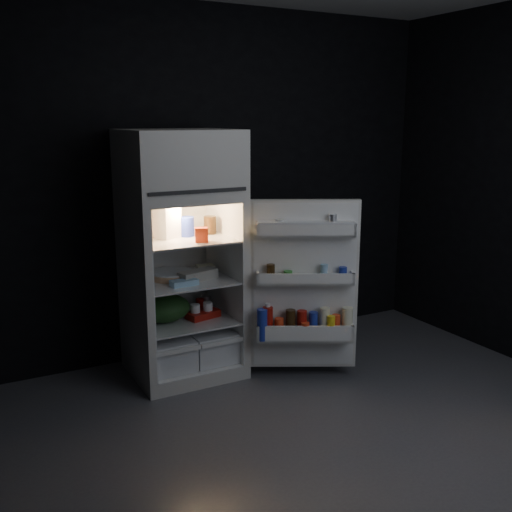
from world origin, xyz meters
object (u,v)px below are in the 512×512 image
fridge_door (304,289)px  yogurt_tray (203,314)px  refrigerator (180,246)px  milk_jug (166,221)px  egg_carton (198,275)px

fridge_door → yogurt_tray: 0.77m
refrigerator → milk_jug: size_ratio=7.42×
milk_jug → yogurt_tray: (0.22, -0.11, -0.69)m
fridge_door → egg_carton: 0.77m
refrigerator → egg_carton: (0.08, -0.13, -0.19)m
egg_carton → yogurt_tray: bearing=18.1°
refrigerator → yogurt_tray: (0.13, -0.10, -0.50)m
egg_carton → fridge_door: bearing=-48.6°
refrigerator → fridge_door: (0.71, -0.55, -0.28)m
refrigerator → yogurt_tray: bearing=-38.5°
milk_jug → yogurt_tray: size_ratio=1.01×
fridge_door → egg_carton: (-0.63, 0.42, 0.08)m
egg_carton → yogurt_tray: egg_carton is taller
fridge_door → egg_carton: bearing=146.1°
refrigerator → milk_jug: refrigerator is taller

